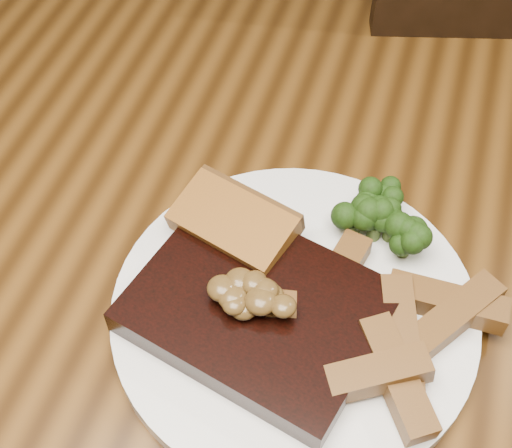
% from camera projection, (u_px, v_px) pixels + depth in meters
% --- Properties ---
extents(dining_table, '(1.60, 0.90, 0.75)m').
position_uv_depth(dining_table, '(257.00, 313.00, 0.70)').
color(dining_table, '#523110').
rests_on(dining_table, ground).
extents(chair_far, '(0.56, 0.56, 0.96)m').
position_uv_depth(chair_far, '(498.00, 99.00, 1.07)').
color(chair_far, black).
rests_on(chair_far, ground).
extents(plate, '(0.33, 0.33, 0.01)m').
position_uv_depth(plate, '(294.00, 311.00, 0.58)').
color(plate, white).
rests_on(plate, dining_table).
extents(steak, '(0.22, 0.19, 0.03)m').
position_uv_depth(steak, '(258.00, 310.00, 0.56)').
color(steak, black).
rests_on(steak, plate).
extents(steak_bone, '(0.15, 0.05, 0.02)m').
position_uv_depth(steak_bone, '(232.00, 386.00, 0.53)').
color(steak_bone, beige).
rests_on(steak_bone, plate).
extents(mushroom_pile, '(0.07, 0.07, 0.03)m').
position_uv_depth(mushroom_pile, '(256.00, 280.00, 0.55)').
color(mushroom_pile, brown).
rests_on(mushroom_pile, steak).
extents(garlic_bread, '(0.11, 0.08, 0.02)m').
position_uv_depth(garlic_bread, '(234.00, 237.00, 0.61)').
color(garlic_bread, brown).
rests_on(garlic_bread, plate).
extents(potato_wedges, '(0.12, 0.12, 0.02)m').
position_uv_depth(potato_wedges, '(382.00, 315.00, 0.56)').
color(potato_wedges, brown).
rests_on(potato_wedges, plate).
extents(broccoli_cluster, '(0.07, 0.07, 0.04)m').
position_uv_depth(broccoli_cluster, '(382.00, 226.00, 0.61)').
color(broccoli_cluster, '#1A3C0D').
rests_on(broccoli_cluster, plate).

